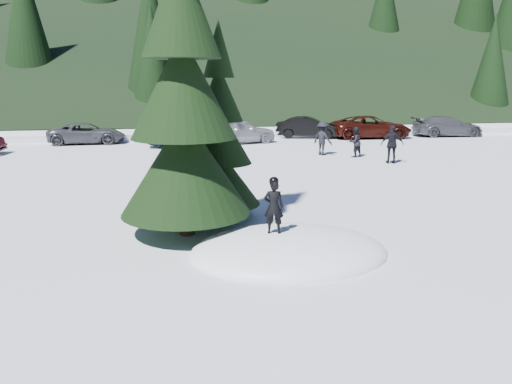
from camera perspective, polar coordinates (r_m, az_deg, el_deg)
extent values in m
plane|color=white|center=(11.30, 3.80, -6.96)|extent=(200.00, 200.00, 0.00)
ellipsoid|color=white|center=(11.30, 3.80, -6.96)|extent=(4.48, 3.52, 0.96)
cylinder|color=#301D10|center=(12.53, -7.95, -1.73)|extent=(0.38, 0.38, 1.40)
cone|color=black|center=(12.30, -8.11, 3.20)|extent=(3.20, 3.20, 2.46)
cone|color=black|center=(12.14, -8.38, 11.89)|extent=(2.54, 2.54, 2.46)
cone|color=black|center=(12.26, -8.68, 20.61)|extent=(1.88, 1.88, 2.46)
cylinder|color=#301D10|center=(13.99, -4.05, -0.96)|extent=(0.26, 0.26, 1.00)
cone|color=black|center=(13.85, -4.09, 1.69)|extent=(2.20, 2.20, 1.52)
cone|color=black|center=(13.68, -4.16, 6.42)|extent=(1.75, 1.75, 1.52)
cone|color=black|center=(13.61, -4.24, 11.24)|extent=(1.29, 1.29, 1.52)
cone|color=black|center=(13.63, -4.32, 16.08)|extent=(0.84, 0.84, 1.52)
imported|color=black|center=(10.94, 2.04, -1.70)|extent=(0.49, 0.37, 1.19)
imported|color=black|center=(25.60, 11.25, 5.62)|extent=(0.89, 0.80, 1.51)
imported|color=black|center=(23.98, 15.30, 5.28)|extent=(1.12, 0.65, 1.79)
imported|color=black|center=(25.98, 7.64, 6.10)|extent=(1.16, 1.29, 1.74)
imported|color=#45474C|center=(32.18, -18.77, 6.36)|extent=(4.59, 2.26, 1.25)
imported|color=black|center=(29.42, -8.04, 6.40)|extent=(4.47, 1.90, 1.29)
imported|color=gray|center=(30.60, -1.96, 6.98)|extent=(4.81, 3.14, 1.52)
imported|color=black|center=(33.80, 6.00, 7.36)|extent=(4.54, 2.65, 1.41)
imported|color=black|center=(34.39, 12.98, 7.26)|extent=(5.42, 2.67, 1.48)
imported|color=#46484D|center=(37.01, 21.03, 7.02)|extent=(4.86, 2.23, 1.38)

